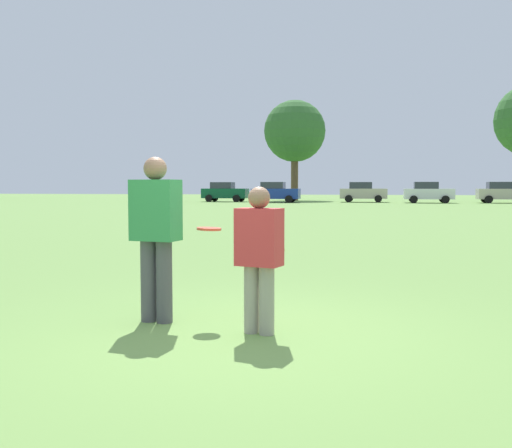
{
  "coord_description": "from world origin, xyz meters",
  "views": [
    {
      "loc": [
        1.3,
        -5.54,
        1.46
      ],
      "look_at": [
        -0.06,
        1.06,
        1.02
      ],
      "focal_mm": 41.18,
      "sensor_mm": 36.0,
      "label": 1
    }
  ],
  "objects_px": {
    "player_thrower": "(156,229)",
    "parked_car_mid_right": "(363,192)",
    "parked_car_near_left": "(156,192)",
    "parked_car_center": "(275,192)",
    "parked_car_mid_left": "(225,192)",
    "traffic_cone": "(276,241)",
    "parked_car_far_right": "(502,192)",
    "parked_car_near_right": "(428,192)",
    "player_defender": "(259,252)",
    "frisbee": "(209,229)"
  },
  "relations": [
    {
      "from": "player_thrower",
      "to": "parked_car_mid_right",
      "type": "relative_size",
      "value": 0.42
    },
    {
      "from": "parked_car_near_left",
      "to": "parked_car_center",
      "type": "relative_size",
      "value": 1.0
    },
    {
      "from": "parked_car_mid_left",
      "to": "parked_car_mid_right",
      "type": "bearing_deg",
      "value": 4.75
    },
    {
      "from": "traffic_cone",
      "to": "parked_car_far_right",
      "type": "relative_size",
      "value": 0.11
    },
    {
      "from": "traffic_cone",
      "to": "parked_car_near_left",
      "type": "relative_size",
      "value": 0.11
    },
    {
      "from": "parked_car_mid_left",
      "to": "parked_car_near_right",
      "type": "height_order",
      "value": "same"
    },
    {
      "from": "player_defender",
      "to": "parked_car_near_left",
      "type": "relative_size",
      "value": 0.35
    },
    {
      "from": "parked_car_far_right",
      "to": "parked_car_mid_left",
      "type": "bearing_deg",
      "value": -178.45
    },
    {
      "from": "player_defender",
      "to": "parked_car_mid_right",
      "type": "height_order",
      "value": "parked_car_mid_right"
    },
    {
      "from": "player_thrower",
      "to": "parked_car_far_right",
      "type": "distance_m",
      "value": 49.59
    },
    {
      "from": "player_defender",
      "to": "parked_car_near_right",
      "type": "relative_size",
      "value": 0.35
    },
    {
      "from": "player_thrower",
      "to": "parked_car_near_right",
      "type": "height_order",
      "value": "parked_car_near_right"
    },
    {
      "from": "parked_car_near_left",
      "to": "parked_car_far_right",
      "type": "relative_size",
      "value": 1.0
    },
    {
      "from": "player_thrower",
      "to": "parked_car_far_right",
      "type": "height_order",
      "value": "parked_car_far_right"
    },
    {
      "from": "parked_car_far_right",
      "to": "parked_car_center",
      "type": "bearing_deg",
      "value": -173.01
    },
    {
      "from": "frisbee",
      "to": "parked_car_far_right",
      "type": "distance_m",
      "value": 49.24
    },
    {
      "from": "traffic_cone",
      "to": "parked_car_near_right",
      "type": "height_order",
      "value": "parked_car_near_right"
    },
    {
      "from": "parked_car_near_left",
      "to": "parked_car_mid_right",
      "type": "height_order",
      "value": "same"
    },
    {
      "from": "player_defender",
      "to": "player_thrower",
      "type": "bearing_deg",
      "value": 166.83
    },
    {
      "from": "parked_car_near_right",
      "to": "traffic_cone",
      "type": "bearing_deg",
      "value": -99.25
    },
    {
      "from": "parked_car_near_left",
      "to": "parked_car_center",
      "type": "distance_m",
      "value": 11.45
    },
    {
      "from": "parked_car_mid_left",
      "to": "parked_car_near_left",
      "type": "bearing_deg",
      "value": -168.71
    },
    {
      "from": "parked_car_mid_left",
      "to": "parked_car_near_right",
      "type": "bearing_deg",
      "value": -0.72
    },
    {
      "from": "parked_car_near_left",
      "to": "parked_car_mid_left",
      "type": "distance_m",
      "value": 6.47
    },
    {
      "from": "parked_car_mid_right",
      "to": "traffic_cone",
      "type": "bearing_deg",
      "value": -91.29
    },
    {
      "from": "frisbee",
      "to": "parked_car_near_right",
      "type": "relative_size",
      "value": 0.06
    },
    {
      "from": "frisbee",
      "to": "parked_car_near_left",
      "type": "height_order",
      "value": "parked_car_near_left"
    },
    {
      "from": "parked_car_near_right",
      "to": "parked_car_mid_left",
      "type": "bearing_deg",
      "value": 179.28
    },
    {
      "from": "parked_car_mid_left",
      "to": "parked_car_mid_right",
      "type": "height_order",
      "value": "same"
    },
    {
      "from": "parked_car_near_left",
      "to": "parked_car_mid_left",
      "type": "xyz_separation_m",
      "value": [
        6.35,
        1.27,
        0.0
      ]
    },
    {
      "from": "player_thrower",
      "to": "parked_car_mid_right",
      "type": "xyz_separation_m",
      "value": [
        1.04,
        48.29,
        -0.07
      ]
    },
    {
      "from": "parked_car_mid_left",
      "to": "parked_car_far_right",
      "type": "bearing_deg",
      "value": 1.55
    },
    {
      "from": "parked_car_near_left",
      "to": "parked_car_mid_right",
      "type": "relative_size",
      "value": 1.0
    },
    {
      "from": "parked_car_near_right",
      "to": "frisbee",
      "type": "bearing_deg",
      "value": -97.43
    },
    {
      "from": "parked_car_mid_right",
      "to": "parked_car_near_right",
      "type": "xyz_separation_m",
      "value": [
        5.58,
        -1.28,
        0.0
      ]
    },
    {
      "from": "player_thrower",
      "to": "parked_car_mid_left",
      "type": "relative_size",
      "value": 0.42
    },
    {
      "from": "traffic_cone",
      "to": "player_defender",
      "type": "bearing_deg",
      "value": -81.65
    },
    {
      "from": "parked_car_mid_right",
      "to": "parked_car_far_right",
      "type": "distance_m",
      "value": 11.81
    },
    {
      "from": "traffic_cone",
      "to": "parked_car_far_right",
      "type": "xyz_separation_m",
      "value": [
        12.73,
        40.89,
        0.69
      ]
    },
    {
      "from": "frisbee",
      "to": "parked_car_near_left",
      "type": "xyz_separation_m",
      "value": [
        -18.54,
        45.75,
        -0.07
      ]
    },
    {
      "from": "parked_car_mid_left",
      "to": "parked_car_near_right",
      "type": "distance_m",
      "value": 18.29
    },
    {
      "from": "parked_car_near_left",
      "to": "parked_car_mid_left",
      "type": "relative_size",
      "value": 1.0
    },
    {
      "from": "player_thrower",
      "to": "traffic_cone",
      "type": "height_order",
      "value": "player_thrower"
    },
    {
      "from": "parked_car_mid_left",
      "to": "parked_car_mid_right",
      "type": "relative_size",
      "value": 1.0
    },
    {
      "from": "traffic_cone",
      "to": "parked_car_near_right",
      "type": "relative_size",
      "value": 0.11
    },
    {
      "from": "frisbee",
      "to": "parked_car_mid_left",
      "type": "bearing_deg",
      "value": 104.54
    },
    {
      "from": "parked_car_mid_right",
      "to": "parked_car_near_right",
      "type": "relative_size",
      "value": 1.0
    },
    {
      "from": "frisbee",
      "to": "parked_car_center",
      "type": "distance_m",
      "value": 45.85
    },
    {
      "from": "parked_car_center",
      "to": "parked_car_far_right",
      "type": "height_order",
      "value": "same"
    },
    {
      "from": "parked_car_near_left",
      "to": "player_thrower",
      "type": "bearing_deg",
      "value": -68.6
    }
  ]
}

